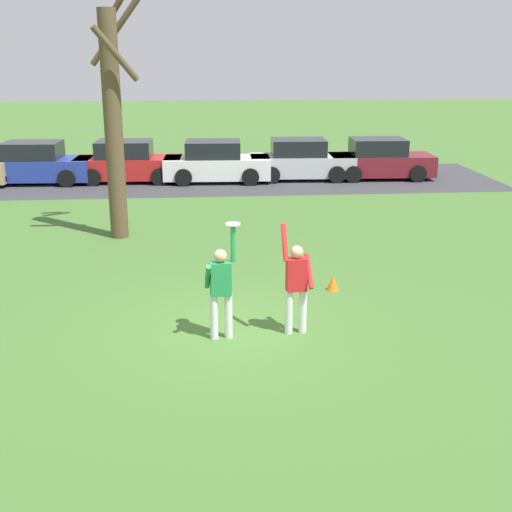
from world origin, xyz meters
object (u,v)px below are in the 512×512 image
Objects in this scene: frisbee_disc at (233,224)px; parked_car_maroon at (380,160)px; person_defender at (296,282)px; bare_tree_tall at (114,116)px; parked_car_blue at (37,164)px; parked_car_silver at (301,161)px; parked_car_white at (216,163)px; field_cone_orange at (333,283)px; person_catcher at (221,286)px; parked_car_red at (128,163)px.

frisbee_disc is 16.67m from parked_car_maroon.
bare_tree_tall is (-3.87, 7.01, 2.30)m from person_defender.
bare_tree_tall is (-2.75, 7.11, 1.19)m from frisbee_disc.
parked_car_silver is (10.30, -0.06, 0.00)m from parked_car_blue.
frisbee_disc is 16.85m from parked_car_blue.
parked_car_blue is 13.49m from parked_car_maroon.
parked_car_maroon is (6.57, 0.14, 0.00)m from parked_car_white.
parked_car_maroon is at bearing 71.01° from field_cone_orange.
person_defender is 0.49× the size of parked_car_white.
person_catcher is 0.50× the size of parked_car_blue.
frisbee_disc is at bearing 0.00° from person_defender.
parked_car_red is 0.58× the size of bare_tree_tall.
person_catcher reaches higher than parked_car_white.
field_cone_orange is at bearing -93.21° from parked_car_silver.
person_defender is 0.49× the size of parked_car_silver.
bare_tree_tall is at bearing -125.05° from parked_car_silver.
frisbee_disc is 0.79× the size of field_cone_orange.
person_catcher is 15.73m from parked_car_red.
frisbee_disc is 0.04× the size of bare_tree_tall.
parked_car_white is 1.00× the size of parked_car_maroon.
parked_car_blue is at bearing -178.02° from parked_car_silver.
parked_car_blue and parked_car_silver have the same top height.
field_cone_orange is at bearing -43.99° from bare_tree_tall.
person_defender is 17.20m from parked_car_blue.
parked_car_silver is 0.58× the size of bare_tree_tall.
person_defender is 8.33m from bare_tree_tall.
frisbee_disc is at bearing 0.00° from person_catcher.
person_catcher is 3.48m from field_cone_orange.
parked_car_white is at bearing -176.47° from parked_car_maroon.
person_defender is at bearing -83.85° from parked_car_white.
frisbee_disc is at bearing -100.60° from parked_car_silver.
frisbee_disc is at bearing -68.88° from bare_tree_tall.
frisbee_disc reaches higher than person_catcher.
bare_tree_tall reaches higher than parked_car_red.
parked_car_silver and parked_car_maroon have the same top height.
frisbee_disc reaches higher than parked_car_blue.
person_defender is 0.49× the size of parked_car_red.
bare_tree_tall is 7.61m from field_cone_orange.
parked_car_red is 14.26m from field_cone_orange.
bare_tree_tall reaches higher than parked_car_blue.
person_catcher reaches higher than parked_car_blue.
parked_car_silver is at bearing 6.23° from parked_car_white.
parked_car_maroon is at bearing -115.14° from person_defender.
person_defender reaches higher than field_cone_orange.
person_catcher is 15.09m from parked_car_white.
person_defender is 6.37× the size of field_cone_orange.
parked_car_red is 1.00× the size of parked_car_silver.
frisbee_disc is 7.71m from bare_tree_tall.
person_catcher is at bearing -175.09° from frisbee_disc.
frisbee_disc is 15.75m from parked_car_silver.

